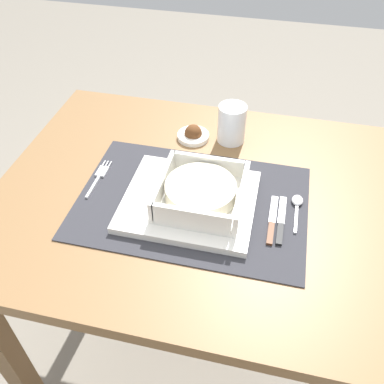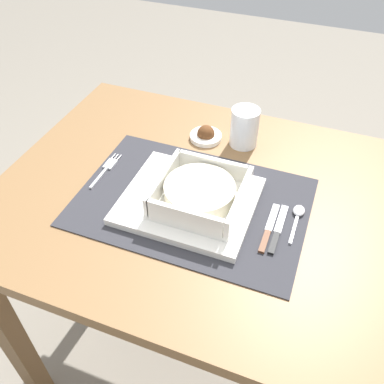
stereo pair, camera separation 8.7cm
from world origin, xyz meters
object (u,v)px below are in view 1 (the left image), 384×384
object	(u,v)px
bread_knife	(272,222)
butter_knife	(281,223)
spoon	(297,204)
condiment_saucer	(193,135)
drinking_glass	(232,125)
fork	(100,176)
dining_table	(203,228)
porridge_bowl	(202,193)

from	to	relation	value
bread_knife	butter_knife	bearing A→B (deg)	13.74
spoon	condiment_saucer	size ratio (longest dim) A/B	1.34
butter_knife	bread_knife	world-z (taller)	same
butter_knife	bread_knife	bearing A→B (deg)	-170.19
butter_knife	drinking_glass	distance (m)	0.30
bread_knife	drinking_glass	bearing A→B (deg)	119.86
drinking_glass	spoon	bearing A→B (deg)	-49.54
fork	condiment_saucer	bearing A→B (deg)	45.84
butter_knife	drinking_glass	world-z (taller)	drinking_glass
dining_table	condiment_saucer	distance (m)	0.24
dining_table	butter_knife	bearing A→B (deg)	-18.73
fork	spoon	world-z (taller)	spoon
drinking_glass	butter_knife	bearing A→B (deg)	-61.28
drinking_glass	condiment_saucer	world-z (taller)	drinking_glass
dining_table	drinking_glass	world-z (taller)	drinking_glass
dining_table	bread_knife	world-z (taller)	bread_knife
drinking_glass	condiment_saucer	distance (m)	0.10
dining_table	butter_knife	size ratio (longest dim) A/B	6.85
porridge_bowl	spoon	bearing A→B (deg)	13.39
fork	butter_knife	world-z (taller)	butter_knife
spoon	dining_table	bearing A→B (deg)	-175.26
spoon	drinking_glass	size ratio (longest dim) A/B	1.11
butter_knife	condiment_saucer	bearing A→B (deg)	134.06
porridge_bowl	spoon	distance (m)	0.20
dining_table	spoon	xyz separation A→B (m)	(0.20, 0.00, 0.12)
spoon	porridge_bowl	bearing A→B (deg)	-162.75
bread_knife	condiment_saucer	world-z (taller)	condiment_saucer
dining_table	spoon	size ratio (longest dim) A/B	8.59
drinking_glass	condiment_saucer	bearing A→B (deg)	-171.54
drinking_glass	condiment_saucer	xyz separation A→B (m)	(-0.09, -0.01, -0.03)
dining_table	drinking_glass	size ratio (longest dim) A/B	9.55
fork	bread_knife	distance (m)	0.40
dining_table	fork	world-z (taller)	fork
butter_knife	spoon	bearing A→B (deg)	64.60
fork	dining_table	bearing A→B (deg)	-2.07
porridge_bowl	drinking_glass	xyz separation A→B (m)	(0.02, 0.25, 0.00)
fork	condiment_saucer	size ratio (longest dim) A/B	1.59
condiment_saucer	bread_knife	bearing A→B (deg)	-48.93
porridge_bowl	condiment_saucer	distance (m)	0.25
dining_table	fork	distance (m)	0.27
porridge_bowl	butter_knife	size ratio (longest dim) A/B	1.29
butter_knife	condiment_saucer	world-z (taller)	condiment_saucer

